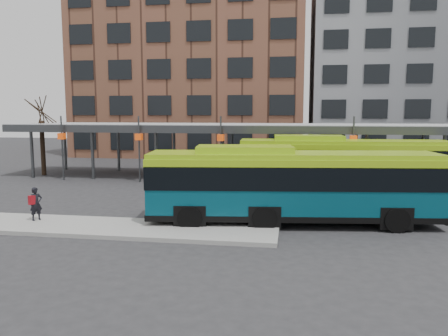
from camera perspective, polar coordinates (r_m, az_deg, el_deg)
ground at (r=21.19m, az=3.32°, el=-6.56°), size 120.00×120.00×0.00m
boarding_island at (r=19.66m, az=-13.90°, el=-7.59°), size 14.00×3.00×0.18m
canopy at (r=33.43m, az=5.47°, el=5.27°), size 40.00×6.53×4.80m
tree at (r=38.24m, az=-22.61°, el=2.78°), size 1.64×1.64×5.60m
building_brick at (r=54.16m, az=-3.98°, el=13.57°), size 26.00×14.00×22.00m
building_grey at (r=54.54m, az=24.37°, el=11.85°), size 24.00×14.00×20.00m
bus_front at (r=20.00m, az=8.71°, el=-2.03°), size 13.17×4.26×3.57m
bus_rear at (r=28.92m, az=15.11°, el=0.70°), size 13.21×3.55×3.60m
pedestrian at (r=21.64m, az=-23.37°, el=-4.28°), size 0.62×0.66×1.52m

